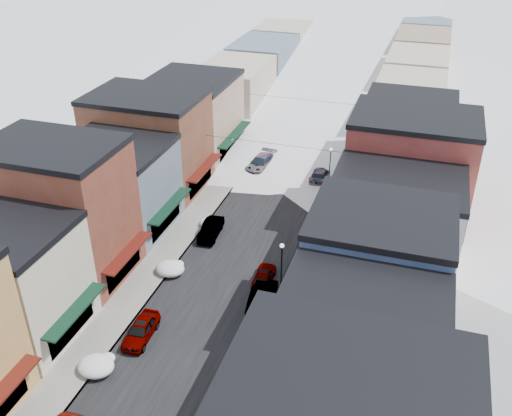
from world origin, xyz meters
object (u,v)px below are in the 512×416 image
Objects in this scene: car_dark_hatch at (211,229)px; trash_can at (299,260)px; car_silver_sedan at (141,330)px; car_green_sedan at (262,297)px; streetlamp_near at (282,260)px.

trash_can is (9.59, -2.25, -0.12)m from car_dark_hatch.
car_silver_sedan is 10.15m from car_green_sedan.
car_dark_hatch is at bearing 145.47° from streetlamp_near.
streetlamp_near is at bearing -39.54° from car_dark_hatch.
car_green_sedan is 3.53m from streetlamp_near.
car_silver_sedan is at bearing -133.62° from streetlamp_near.
car_silver_sedan is at bearing 34.54° from car_green_sedan.
car_dark_hatch is 9.85m from trash_can.
car_green_sedan is 1.14× the size of streetlamp_near.
car_dark_hatch is (-0.22, 15.27, -0.00)m from car_silver_sedan.
car_dark_hatch is 4.87× the size of trash_can.
car_green_sedan reaches higher than car_dark_hatch.
car_dark_hatch is 0.88× the size of car_green_sedan.
trash_can is at bearing -18.21° from car_dark_hatch.
car_silver_sedan is 12.81m from streetlamp_near.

